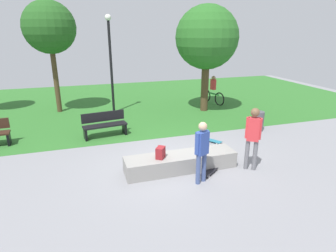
{
  "coord_description": "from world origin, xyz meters",
  "views": [
    {
      "loc": [
        -2.46,
        -7.3,
        3.77
      ],
      "look_at": [
        0.08,
        0.69,
        0.93
      ],
      "focal_mm": 30.06,
      "sensor_mm": 36.0,
      "label": 1
    }
  ],
  "objects_px": {
    "concrete_ledge": "(181,162)",
    "trash_bin": "(258,121)",
    "skateboard_by_ledge": "(211,171)",
    "cyclist_on_bicycle": "(213,92)",
    "skater_performing_trick": "(202,148)",
    "skateboard_spare": "(211,140)",
    "tree_slender_maple": "(49,28)",
    "lamp_post": "(110,56)",
    "park_bench_far_left": "(105,124)",
    "tree_broad_elm": "(207,38)",
    "skater_watching": "(253,134)",
    "backpack_on_ledge": "(161,153)"
  },
  "relations": [
    {
      "from": "trash_bin",
      "to": "cyclist_on_bicycle",
      "type": "distance_m",
      "value": 4.63
    },
    {
      "from": "skater_performing_trick",
      "to": "skateboard_spare",
      "type": "relative_size",
      "value": 2.14
    },
    {
      "from": "tree_broad_elm",
      "to": "lamp_post",
      "type": "height_order",
      "value": "tree_broad_elm"
    },
    {
      "from": "tree_broad_elm",
      "to": "skater_performing_trick",
      "type": "bearing_deg",
      "value": -115.2
    },
    {
      "from": "skater_performing_trick",
      "to": "trash_bin",
      "type": "distance_m",
      "value": 4.91
    },
    {
      "from": "backpack_on_ledge",
      "to": "skater_performing_trick",
      "type": "height_order",
      "value": "skater_performing_trick"
    },
    {
      "from": "cyclist_on_bicycle",
      "to": "backpack_on_ledge",
      "type": "bearing_deg",
      "value": -125.8
    },
    {
      "from": "lamp_post",
      "to": "cyclist_on_bicycle",
      "type": "distance_m",
      "value": 5.78
    },
    {
      "from": "skateboard_by_ledge",
      "to": "tree_broad_elm",
      "type": "xyz_separation_m",
      "value": [
        2.55,
        6.06,
        3.39
      ]
    },
    {
      "from": "tree_broad_elm",
      "to": "trash_bin",
      "type": "xyz_separation_m",
      "value": [
        0.77,
        -3.39,
        -3.07
      ]
    },
    {
      "from": "skateboard_by_ledge",
      "to": "cyclist_on_bicycle",
      "type": "distance_m",
      "value": 8.16
    },
    {
      "from": "skater_watching",
      "to": "tree_broad_elm",
      "type": "relative_size",
      "value": 0.37
    },
    {
      "from": "skateboard_by_ledge",
      "to": "trash_bin",
      "type": "height_order",
      "value": "trash_bin"
    },
    {
      "from": "backpack_on_ledge",
      "to": "trash_bin",
      "type": "xyz_separation_m",
      "value": [
        4.66,
        2.27,
        -0.24
      ]
    },
    {
      "from": "tree_slender_maple",
      "to": "cyclist_on_bicycle",
      "type": "xyz_separation_m",
      "value": [
        7.93,
        -0.71,
        -3.26
      ]
    },
    {
      "from": "skateboard_by_ledge",
      "to": "skater_performing_trick",
      "type": "bearing_deg",
      "value": -142.02
    },
    {
      "from": "concrete_ledge",
      "to": "lamp_post",
      "type": "distance_m",
      "value": 7.14
    },
    {
      "from": "skater_watching",
      "to": "skateboard_by_ledge",
      "type": "bearing_deg",
      "value": 173.99
    },
    {
      "from": "backpack_on_ledge",
      "to": "park_bench_far_left",
      "type": "xyz_separation_m",
      "value": [
        -1.18,
        3.44,
        -0.14
      ]
    },
    {
      "from": "concrete_ledge",
      "to": "skater_watching",
      "type": "distance_m",
      "value": 2.15
    },
    {
      "from": "trash_bin",
      "to": "park_bench_far_left",
      "type": "bearing_deg",
      "value": 168.63
    },
    {
      "from": "lamp_post",
      "to": "trash_bin",
      "type": "relative_size",
      "value": 5.78
    },
    {
      "from": "backpack_on_ledge",
      "to": "skateboard_spare",
      "type": "bearing_deg",
      "value": 161.07
    },
    {
      "from": "park_bench_far_left",
      "to": "cyclist_on_bicycle",
      "type": "xyz_separation_m",
      "value": [
        6.14,
        3.44,
        0.15
      ]
    },
    {
      "from": "skateboard_spare",
      "to": "park_bench_far_left",
      "type": "bearing_deg",
      "value": 153.8
    },
    {
      "from": "cyclist_on_bicycle",
      "to": "park_bench_far_left",
      "type": "bearing_deg",
      "value": -150.74
    },
    {
      "from": "concrete_ledge",
      "to": "skater_performing_trick",
      "type": "height_order",
      "value": "skater_performing_trick"
    },
    {
      "from": "park_bench_far_left",
      "to": "tree_slender_maple",
      "type": "distance_m",
      "value": 5.66
    },
    {
      "from": "tree_slender_maple",
      "to": "cyclist_on_bicycle",
      "type": "height_order",
      "value": "tree_slender_maple"
    },
    {
      "from": "concrete_ledge",
      "to": "trash_bin",
      "type": "distance_m",
      "value": 4.62
    },
    {
      "from": "concrete_ledge",
      "to": "park_bench_far_left",
      "type": "bearing_deg",
      "value": 117.79
    },
    {
      "from": "backpack_on_ledge",
      "to": "park_bench_far_left",
      "type": "height_order",
      "value": "park_bench_far_left"
    },
    {
      "from": "skater_watching",
      "to": "trash_bin",
      "type": "distance_m",
      "value": 3.6
    },
    {
      "from": "tree_slender_maple",
      "to": "lamp_post",
      "type": "distance_m",
      "value": 2.94
    },
    {
      "from": "concrete_ledge",
      "to": "skateboard_spare",
      "type": "relative_size",
      "value": 4.12
    },
    {
      "from": "skater_performing_trick",
      "to": "skateboard_by_ledge",
      "type": "distance_m",
      "value": 1.09
    },
    {
      "from": "concrete_ledge",
      "to": "park_bench_far_left",
      "type": "distance_m",
      "value": 3.84
    },
    {
      "from": "backpack_on_ledge",
      "to": "cyclist_on_bicycle",
      "type": "height_order",
      "value": "cyclist_on_bicycle"
    },
    {
      "from": "skateboard_by_ledge",
      "to": "trash_bin",
      "type": "distance_m",
      "value": 4.28
    },
    {
      "from": "skateboard_by_ledge",
      "to": "lamp_post",
      "type": "relative_size",
      "value": 0.17
    },
    {
      "from": "skateboard_spare",
      "to": "cyclist_on_bicycle",
      "type": "bearing_deg",
      "value": 63.39
    },
    {
      "from": "park_bench_far_left",
      "to": "concrete_ledge",
      "type": "bearing_deg",
      "value": -62.21
    },
    {
      "from": "backpack_on_ledge",
      "to": "lamp_post",
      "type": "distance_m",
      "value": 7.0
    },
    {
      "from": "concrete_ledge",
      "to": "park_bench_far_left",
      "type": "xyz_separation_m",
      "value": [
        -1.79,
        3.39,
        0.25
      ]
    },
    {
      "from": "tree_broad_elm",
      "to": "cyclist_on_bicycle",
      "type": "bearing_deg",
      "value": 48.88
    },
    {
      "from": "skater_watching",
      "to": "concrete_ledge",
      "type": "bearing_deg",
      "value": 162.95
    },
    {
      "from": "skateboard_by_ledge",
      "to": "tree_slender_maple",
      "type": "bearing_deg",
      "value": 118.31
    },
    {
      "from": "lamp_post",
      "to": "park_bench_far_left",
      "type": "bearing_deg",
      "value": -102.87
    },
    {
      "from": "park_bench_far_left",
      "to": "skateboard_spare",
      "type": "bearing_deg",
      "value": -26.2
    },
    {
      "from": "skater_watching",
      "to": "tree_broad_elm",
      "type": "xyz_separation_m",
      "value": [
        1.39,
        6.19,
        2.39
      ]
    }
  ]
}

